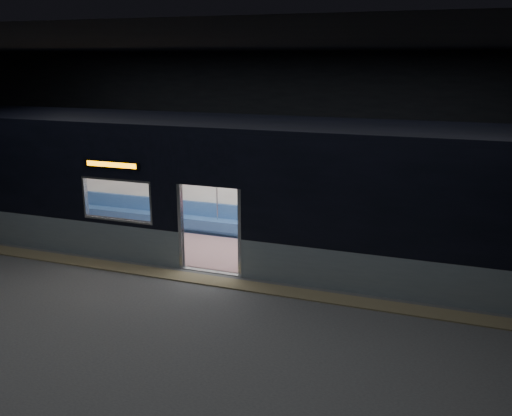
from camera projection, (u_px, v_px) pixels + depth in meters
The scene contains 7 objects.
station_floor at pixel (191, 290), 11.61m from camera, with size 24.00×14.00×0.01m, color #47494C.
station_envelope at pixel (185, 118), 10.63m from camera, with size 24.00×14.00×5.00m.
tactile_strip at pixel (202, 279), 12.11m from camera, with size 22.80×0.50×0.03m, color #8C7F59.
metro_car at pixel (234, 181), 13.42m from camera, with size 18.00×3.04×3.35m.
passenger at pixel (267, 215), 14.46m from camera, with size 0.39×0.63×1.26m.
handbag at pixel (264, 220), 14.31m from camera, with size 0.23×0.20×0.12m, color black.
transit_map at pixel (296, 187), 14.31m from camera, with size 1.07×0.03×0.70m, color white.
Camera 1 is at (4.92, -9.62, 4.80)m, focal length 38.00 mm.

